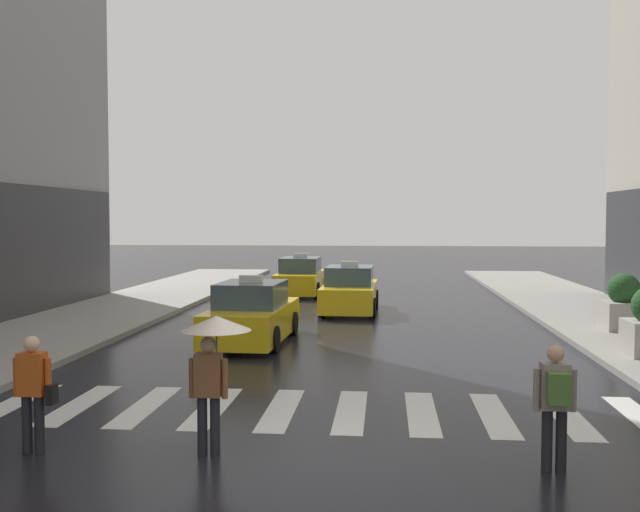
% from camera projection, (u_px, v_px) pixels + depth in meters
% --- Properties ---
extents(ground_plane, '(160.00, 160.00, 0.00)m').
position_uv_depth(ground_plane, '(293.00, 472.00, 9.25)').
color(ground_plane, black).
extents(crosswalk_markings, '(11.30, 2.80, 0.01)m').
position_uv_depth(crosswalk_markings, '(316.00, 410.00, 12.23)').
color(crosswalk_markings, silver).
rests_on(crosswalk_markings, ground).
extents(taxi_lead, '(2.07, 4.60, 1.80)m').
position_uv_depth(taxi_lead, '(252.00, 315.00, 18.92)').
color(taxi_lead, yellow).
rests_on(taxi_lead, ground).
extents(taxi_second, '(2.00, 4.57, 1.80)m').
position_uv_depth(taxi_second, '(350.00, 291.00, 25.26)').
color(taxi_second, yellow).
rests_on(taxi_second, ground).
extents(taxi_third, '(2.00, 4.57, 1.80)m').
position_uv_depth(taxi_third, '(301.00, 278.00, 31.09)').
color(taxi_third, yellow).
rests_on(taxi_third, ground).
extents(pedestrian_with_umbrella, '(0.96, 0.96, 1.94)m').
position_uv_depth(pedestrian_with_umbrella, '(214.00, 346.00, 9.85)').
color(pedestrian_with_umbrella, black).
rests_on(pedestrian_with_umbrella, ground).
extents(pedestrian_with_backpack, '(0.55, 0.43, 1.65)m').
position_uv_depth(pedestrian_with_backpack, '(555.00, 398.00, 9.17)').
color(pedestrian_with_backpack, black).
rests_on(pedestrian_with_backpack, ground).
extents(pedestrian_with_handbag, '(0.60, 0.24, 1.65)m').
position_uv_depth(pedestrian_with_handbag, '(33.00, 387.00, 9.95)').
color(pedestrian_with_handbag, black).
rests_on(pedestrian_with_handbag, ground).
extents(planter_mid_block, '(1.10, 1.10, 1.60)m').
position_uv_depth(planter_mid_block, '(624.00, 304.00, 20.15)').
color(planter_mid_block, '#A8A399').
rests_on(planter_mid_block, curb_right).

